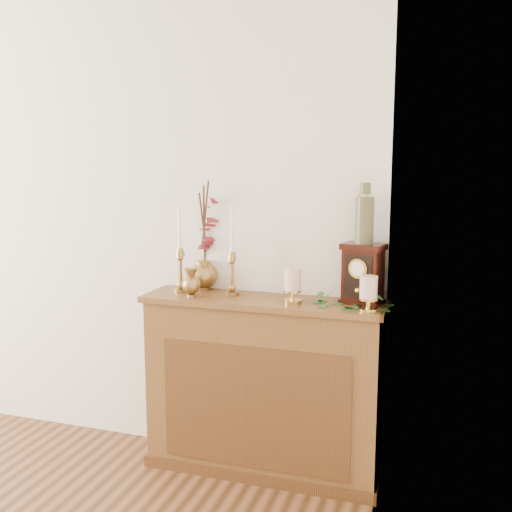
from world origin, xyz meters
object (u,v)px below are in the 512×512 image
(candlestick_left, at_px, (180,263))
(ceramic_vase, at_px, (365,216))
(mantel_clock, at_px, (363,274))
(candlestick_center, at_px, (232,266))
(ginger_jar, at_px, (208,240))
(bud_vase, at_px, (191,283))

(candlestick_left, xyz_separation_m, ceramic_vase, (0.95, 0.05, 0.27))
(mantel_clock, bearing_deg, ceramic_vase, 90.00)
(candlestick_center, distance_m, ginger_jar, 0.25)
(bud_vase, bearing_deg, mantel_clock, 9.54)
(candlestick_center, distance_m, ceramic_vase, 0.72)
(ginger_jar, height_order, ceramic_vase, ginger_jar)
(candlestick_left, bearing_deg, ceramic_vase, 3.10)
(candlestick_center, height_order, ginger_jar, ginger_jar)
(candlestick_left, xyz_separation_m, bud_vase, (0.10, -0.09, -0.08))
(bud_vase, xyz_separation_m, mantel_clock, (0.84, 0.14, 0.07))
(bud_vase, bearing_deg, candlestick_center, 32.15)
(candlestick_left, bearing_deg, bud_vase, -42.49)
(candlestick_left, height_order, bud_vase, candlestick_left)
(candlestick_left, bearing_deg, ginger_jar, 56.13)
(candlestick_center, xyz_separation_m, ginger_jar, (-0.18, 0.13, 0.11))
(bud_vase, relative_size, mantel_clock, 0.52)
(ginger_jar, xyz_separation_m, ceramic_vase, (0.85, -0.10, 0.16))
(mantel_clock, distance_m, ceramic_vase, 0.28)
(bud_vase, relative_size, ginger_jar, 0.26)
(candlestick_center, xyz_separation_m, ceramic_vase, (0.67, 0.03, 0.27))
(candlestick_left, relative_size, candlestick_center, 1.04)
(ginger_jar, bearing_deg, mantel_clock, -6.63)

